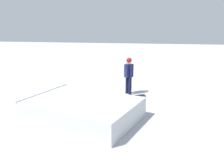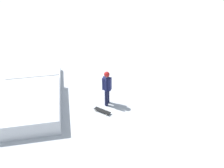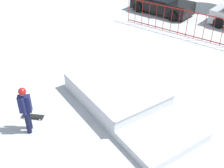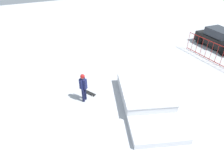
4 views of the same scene
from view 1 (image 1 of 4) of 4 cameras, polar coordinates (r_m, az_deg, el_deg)
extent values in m
plane|color=#B7BABF|center=(8.74, -12.26, -7.59)|extent=(60.00, 60.00, 0.00)
cube|color=silver|center=(8.23, -6.91, -6.16)|extent=(4.26, 3.65, 0.70)
cube|color=silver|center=(10.02, -19.65, -4.28)|extent=(2.56, 3.05, 0.30)
cylinder|color=gray|center=(9.23, -16.17, -2.02)|extent=(0.94, 2.48, 0.08)
cylinder|color=black|center=(11.07, 3.69, -0.24)|extent=(0.15, 0.15, 0.82)
cylinder|color=black|center=(10.90, 4.39, -0.49)|extent=(0.15, 0.15, 0.82)
cube|color=#191E4C|center=(10.82, 4.11, 3.27)|extent=(0.43, 0.42, 0.60)
cylinder|color=#191E4C|center=(10.96, 3.54, 3.42)|extent=(0.09, 0.09, 0.60)
cylinder|color=#191E4C|center=(10.69, 4.68, 3.11)|extent=(0.09, 0.09, 0.60)
sphere|color=tan|center=(10.74, 4.15, 5.62)|extent=(0.22, 0.22, 0.22)
sphere|color=#A51919|center=(10.74, 4.15, 5.78)|extent=(0.25, 0.25, 0.25)
cube|color=black|center=(10.59, 6.08, -2.86)|extent=(0.80, 0.55, 0.02)
cylinder|color=silver|center=(10.82, 7.16, -2.79)|extent=(0.06, 0.05, 0.06)
cylinder|color=silver|center=(10.63, 7.70, -3.14)|extent=(0.06, 0.05, 0.06)
cylinder|color=silver|center=(10.59, 4.43, -3.11)|extent=(0.06, 0.05, 0.06)
cylinder|color=silver|center=(10.39, 4.94, -3.48)|extent=(0.06, 0.05, 0.06)
camera|label=2|loc=(9.97, 62.32, 27.82)|focal=37.93mm
camera|label=3|loc=(16.73, -19.38, 25.53)|focal=45.34mm
camera|label=4|loc=(16.93, -30.59, 26.56)|focal=32.65mm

